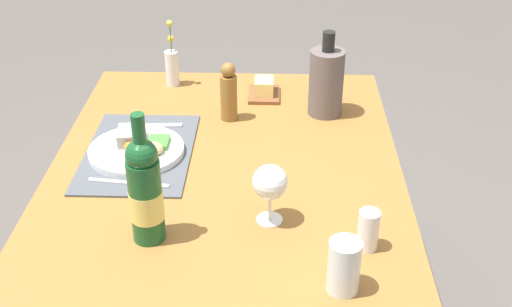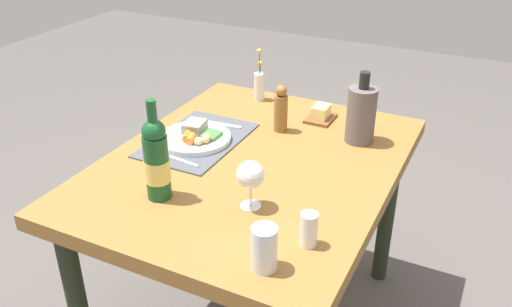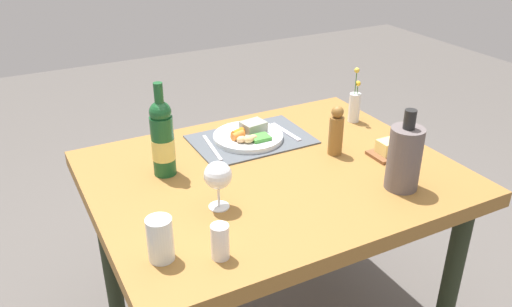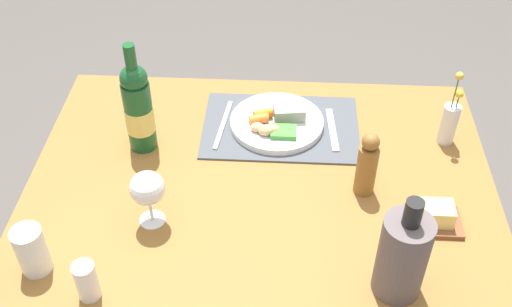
# 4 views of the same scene
# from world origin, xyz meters

# --- Properties ---
(dining_table) EXTENTS (1.20, 0.95, 0.76)m
(dining_table) POSITION_xyz_m (0.00, 0.00, 0.67)
(dining_table) COLOR olive
(dining_table) RESTS_ON ground_plane
(placemat) EXTENTS (0.44, 0.29, 0.01)m
(placemat) POSITION_xyz_m (-0.05, -0.25, 0.76)
(placemat) COLOR #4B5157
(placemat) RESTS_ON dining_table
(dinner_plate) EXTENTS (0.26, 0.26, 0.06)m
(dinner_plate) POSITION_xyz_m (-0.04, -0.25, 0.78)
(dinner_plate) COLOR white
(dinner_plate) RESTS_ON placemat
(fork) EXTENTS (0.03, 0.18, 0.00)m
(fork) POSITION_xyz_m (-0.19, -0.24, 0.77)
(fork) COLOR silver
(fork) RESTS_ON placemat
(knife) EXTENTS (0.04, 0.21, 0.00)m
(knife) POSITION_xyz_m (0.12, -0.24, 0.77)
(knife) COLOR silver
(knife) RESTS_ON placemat
(butter_dish) EXTENTS (0.13, 0.10, 0.06)m
(butter_dish) POSITION_xyz_m (-0.42, 0.10, 0.78)
(butter_dish) COLOR brown
(butter_dish) RESTS_ON dining_table
(salt_shaker) EXTENTS (0.05, 0.05, 0.10)m
(salt_shaker) POSITION_xyz_m (0.35, 0.34, 0.81)
(salt_shaker) COLOR white
(salt_shaker) RESTS_ON dining_table
(pepper_mill) EXTENTS (0.05, 0.05, 0.18)m
(pepper_mill) POSITION_xyz_m (-0.26, -0.01, 0.85)
(pepper_mill) COLOR olive
(pepper_mill) RESTS_ON dining_table
(flower_vase) EXTENTS (0.05, 0.05, 0.23)m
(flower_vase) POSITION_xyz_m (-0.50, -0.21, 0.83)
(flower_vase) COLOR silver
(flower_vase) RESTS_ON dining_table
(wine_glass) EXTENTS (0.08, 0.08, 0.15)m
(wine_glass) POSITION_xyz_m (0.25, 0.12, 0.87)
(wine_glass) COLOR white
(wine_glass) RESTS_ON dining_table
(cooler_bottle) EXTENTS (0.10, 0.10, 0.26)m
(cooler_bottle) POSITION_xyz_m (-0.31, 0.29, 0.87)
(cooler_bottle) COLOR #605656
(cooler_bottle) RESTS_ON dining_table
(wine_bottle) EXTENTS (0.08, 0.08, 0.32)m
(wine_bottle) POSITION_xyz_m (0.33, -0.15, 0.89)
(wine_bottle) COLOR #185127
(wine_bottle) RESTS_ON dining_table
(water_tumbler) EXTENTS (0.07, 0.07, 0.12)m
(water_tumbler) POSITION_xyz_m (0.48, 0.28, 0.81)
(water_tumbler) COLOR silver
(water_tumbler) RESTS_ON dining_table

